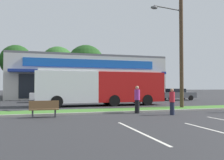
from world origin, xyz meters
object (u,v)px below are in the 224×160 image
pedestrian_far (137,99)px  pedestrian_by_pole (172,102)px  car_0 (177,94)px  city_bus (101,86)px  bus_stop_bench (44,109)px  utility_pole (180,36)px  car_1 (121,95)px  car_2 (49,95)px

pedestrian_far → pedestrian_by_pole: bearing=-95.3°
car_0 → pedestrian_far: (-10.67, -12.39, 0.12)m
city_bus → bus_stop_bench: size_ratio=7.32×
utility_pole → pedestrian_by_pole: 6.49m
pedestrian_by_pole → pedestrian_far: bearing=62.3°
car_1 → pedestrian_far: size_ratio=2.67×
car_1 → utility_pole: bearing=98.5°
city_bus → car_0: size_ratio=2.58×
city_bus → car_1: bearing=-125.9°
car_1 → pedestrian_far: (-2.89, -11.97, 0.11)m
city_bus → pedestrian_far: 6.81m
utility_pole → pedestrian_by_pole: (-2.69, -3.27, -4.91)m
car_1 → car_0: bearing=-176.9°
bus_stop_bench → car_0: size_ratio=0.35×
utility_pole → city_bus: 8.13m
car_2 → pedestrian_far: pedestrian_far is taller
car_0 → pedestrian_by_pole: 16.48m
bus_stop_bench → car_2: size_ratio=0.38×
utility_pole → car_1: (-1.51, 10.13, -4.94)m
city_bus → pedestrian_far: bearing=95.4°
utility_pole → pedestrian_far: 6.79m
car_0 → pedestrian_far: bearing=-130.7°
bus_stop_bench → pedestrian_by_pole: 7.59m
city_bus → pedestrian_by_pole: size_ratio=7.23×
bus_stop_bench → pedestrian_far: pedestrian_far is taller
car_2 → pedestrian_by_pole: 15.91m
utility_pole → car_0: size_ratio=2.37×
utility_pole → car_0: utility_pole is taller
bus_stop_bench → car_1: 15.23m
utility_pole → car_1: 11.37m
car_2 → pedestrian_far: 13.90m
car_2 → pedestrian_far: size_ratio=2.37×
bus_stop_bench → pedestrian_far: 5.86m
car_0 → car_2: size_ratio=1.08×
utility_pole → bus_stop_bench: 11.72m
bus_stop_bench → car_1: bearing=-124.9°
car_2 → pedestrian_by_pole: bearing=-64.2°
pedestrian_by_pole → pedestrian_far: pedestrian_far is taller
city_bus → car_2: size_ratio=2.78×
bus_stop_bench → pedestrian_far: size_ratio=0.90×
car_1 → pedestrian_far: pedestrian_far is taller
utility_pole → car_2: bearing=131.0°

